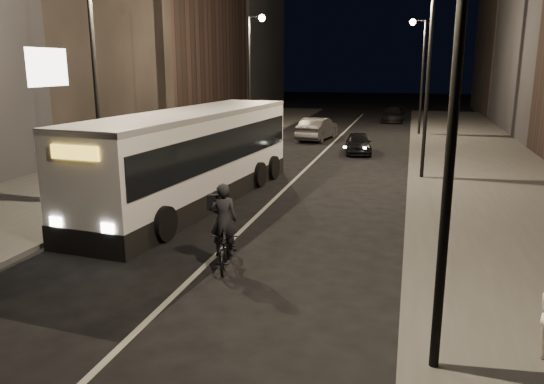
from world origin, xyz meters
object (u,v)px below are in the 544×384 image
Objects in this scene: streetlight_left_near at (101,57)px; cyclist_on_bicycle at (226,240)px; streetlight_right_near at (440,47)px; car_far at (393,114)px; streetlight_right_far at (419,61)px; car_near at (358,143)px; streetlight_left_far at (253,61)px; streetlight_right_mid at (423,59)px; city_bus at (194,153)px; car_mid at (317,129)px.

cyclist_on_bicycle is at bearing -36.04° from streetlight_left_near.
streetlight_right_near is 42.13m from car_far.
streetlight_right_far reaches higher than car_near.
streetlight_left_far is at bearing 90.00° from streetlight_left_near.
streetlight_right_near is at bearing -36.88° from streetlight_left_near.
streetlight_left_far is at bearing 149.25° from car_near.
streetlight_right_near is 1.70× the size of car_far.
streetlight_left_near is 3.57× the size of cyclist_on_bicycle.
streetlight_right_near and streetlight_right_mid have the same top height.
cyclist_on_bicycle is at bearing -55.44° from city_bus.
car_mid is at bearing -149.11° from streetlight_right_far.
city_bus is (2.49, -16.15, -3.48)m from streetlight_left_far.
cyclist_on_bicycle is (-4.75, 3.70, -4.60)m from streetlight_right_near.
streetlight_right_near is 1.70× the size of car_mid.
cyclist_on_bicycle is (5.91, -22.30, -4.60)m from streetlight_left_far.
streetlight_left_far is at bearing -150.64° from streetlight_right_far.
streetlight_right_mid is 1.00× the size of streetlight_left_near.
streetlight_right_near is 0.62× the size of city_bus.
car_far is (8.72, 33.82, -4.67)m from streetlight_left_near.
streetlight_left_far is (-10.66, 26.00, 0.00)m from streetlight_right_near.
streetlight_left_far is (-10.66, -6.00, 0.00)m from streetlight_right_far.
cyclist_on_bicycle is (-4.75, -12.30, -4.60)m from streetlight_right_mid.
car_near is (7.39, 14.88, -4.75)m from streetlight_left_near.
streetlight_left_far is 3.57× the size of cyclist_on_bicycle.
car_far is at bearing 92.66° from streetlight_right_near.
streetlight_right_far is at bearing 90.00° from streetlight_right_mid.
streetlight_right_mid is at bearing 42.45° from city_bus.
streetlight_left_near reaches higher than car_far.
streetlight_right_far is at bearing 66.04° from streetlight_left_near.
car_near is (7.39, -3.12, -4.75)m from streetlight_left_far.
streetlight_left_far is at bearing -117.61° from car_far.
streetlight_right_near is at bearing -67.70° from streetlight_left_far.
streetlight_right_mid reaches higher than car_mid.
cyclist_on_bicycle reaches higher than car_mid.
streetlight_left_near is 20.94m from car_mid.
car_far is at bearing 75.54° from streetlight_left_near.
streetlight_right_mid is at bearing 36.88° from streetlight_left_near.
streetlight_left_near reaches higher than cyclist_on_bicycle.
cyclist_on_bicycle reaches higher than car_far.
streetlight_left_near is 8.64m from cyclist_on_bicycle.
streetlight_right_mid is at bearing -43.16° from streetlight_left_far.
streetlight_right_mid is (0.00, 16.00, 0.00)m from streetlight_right_near.
streetlight_left_near is (-10.66, -24.00, 0.00)m from streetlight_right_far.
streetlight_right_mid is 14.62m from streetlight_left_far.
streetlight_left_far reaches higher than car_mid.
cyclist_on_bicycle is (5.91, -4.30, -4.60)m from streetlight_left_near.
streetlight_left_near is at bearing 143.12° from streetlight_right_near.
streetlight_right_mid is 14.48m from car_mid.
streetlight_right_near is 1.00× the size of streetlight_right_far.
streetlight_left_near and streetlight_left_far have the same top height.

